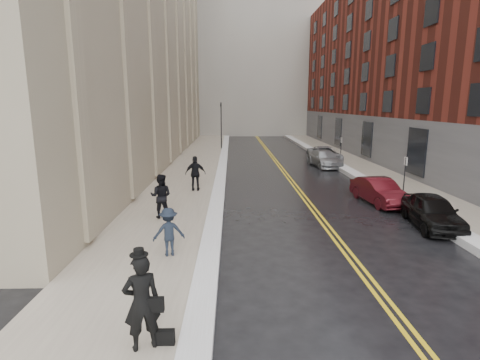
{
  "coord_description": "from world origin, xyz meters",
  "views": [
    {
      "loc": [
        -1.44,
        -11.65,
        4.99
      ],
      "look_at": [
        -1.07,
        5.06,
        1.6
      ],
      "focal_mm": 28.0,
      "sensor_mm": 36.0,
      "label": 1
    }
  ],
  "objects_px": {
    "car_silver_near": "(325,159)",
    "pedestrian_c": "(196,173)",
    "pedestrian_main": "(142,302)",
    "car_maroon": "(379,191)",
    "car_silver_far": "(325,155)",
    "pedestrian_b": "(169,232)",
    "pedestrian_a": "(161,196)",
    "car_black": "(432,211)"
  },
  "relations": [
    {
      "from": "pedestrian_main",
      "to": "pedestrian_c",
      "type": "height_order",
      "value": "pedestrian_main"
    },
    {
      "from": "pedestrian_main",
      "to": "car_silver_far",
      "type": "bearing_deg",
      "value": -134.54
    },
    {
      "from": "pedestrian_a",
      "to": "car_silver_far",
      "type": "bearing_deg",
      "value": -120.15
    },
    {
      "from": "pedestrian_c",
      "to": "car_silver_near",
      "type": "bearing_deg",
      "value": -137.3
    },
    {
      "from": "pedestrian_c",
      "to": "car_silver_far",
      "type": "bearing_deg",
      "value": -132.9
    },
    {
      "from": "pedestrian_c",
      "to": "car_black",
      "type": "bearing_deg",
      "value": 147.96
    },
    {
      "from": "car_silver_far",
      "to": "pedestrian_main",
      "type": "xyz_separation_m",
      "value": [
        -9.88,
        -25.29,
        0.46
      ]
    },
    {
      "from": "car_black",
      "to": "car_maroon",
      "type": "distance_m",
      "value": 3.83
    },
    {
      "from": "pedestrian_b",
      "to": "pedestrian_main",
      "type": "bearing_deg",
      "value": 78.23
    },
    {
      "from": "pedestrian_main",
      "to": "pedestrian_b",
      "type": "height_order",
      "value": "pedestrian_main"
    },
    {
      "from": "car_black",
      "to": "car_silver_far",
      "type": "relative_size",
      "value": 0.8
    },
    {
      "from": "car_silver_near",
      "to": "pedestrian_c",
      "type": "distance_m",
      "value": 13.24
    },
    {
      "from": "car_maroon",
      "to": "pedestrian_c",
      "type": "bearing_deg",
      "value": 157.23
    },
    {
      "from": "car_silver_near",
      "to": "car_silver_far",
      "type": "xyz_separation_m",
      "value": [
        0.52,
        2.08,
        0.03
      ]
    },
    {
      "from": "pedestrian_b",
      "to": "pedestrian_c",
      "type": "xyz_separation_m",
      "value": [
        -0.01,
        9.37,
        0.19
      ]
    },
    {
      "from": "car_silver_near",
      "to": "car_silver_far",
      "type": "distance_m",
      "value": 2.14
    },
    {
      "from": "car_maroon",
      "to": "car_silver_far",
      "type": "xyz_separation_m",
      "value": [
        0.59,
        13.7,
        0.04
      ]
    },
    {
      "from": "car_black",
      "to": "pedestrian_c",
      "type": "height_order",
      "value": "pedestrian_c"
    },
    {
      "from": "pedestrian_main",
      "to": "car_maroon",
      "type": "bearing_deg",
      "value": -151.91
    },
    {
      "from": "car_maroon",
      "to": "pedestrian_main",
      "type": "distance_m",
      "value": 14.87
    },
    {
      "from": "car_maroon",
      "to": "pedestrian_b",
      "type": "bearing_deg",
      "value": -152.29
    },
    {
      "from": "pedestrian_a",
      "to": "pedestrian_b",
      "type": "bearing_deg",
      "value": 107.74
    },
    {
      "from": "car_maroon",
      "to": "car_silver_far",
      "type": "height_order",
      "value": "car_silver_far"
    },
    {
      "from": "pedestrian_a",
      "to": "pedestrian_c",
      "type": "xyz_separation_m",
      "value": [
        1.0,
        5.21,
        0.03
      ]
    },
    {
      "from": "car_maroon",
      "to": "pedestrian_c",
      "type": "distance_m",
      "value": 9.9
    },
    {
      "from": "car_maroon",
      "to": "pedestrian_main",
      "type": "relative_size",
      "value": 1.97
    },
    {
      "from": "car_silver_near",
      "to": "pedestrian_b",
      "type": "height_order",
      "value": "pedestrian_b"
    },
    {
      "from": "car_silver_far",
      "to": "pedestrian_main",
      "type": "relative_size",
      "value": 2.49
    },
    {
      "from": "car_silver_near",
      "to": "car_silver_far",
      "type": "relative_size",
      "value": 0.91
    },
    {
      "from": "car_black",
      "to": "pedestrian_a",
      "type": "xyz_separation_m",
      "value": [
        -11.3,
        1.08,
        0.43
      ]
    },
    {
      "from": "car_silver_far",
      "to": "pedestrian_c",
      "type": "bearing_deg",
      "value": -132.64
    },
    {
      "from": "car_silver_far",
      "to": "car_silver_near",
      "type": "bearing_deg",
      "value": -104.4
    },
    {
      "from": "car_black",
      "to": "car_silver_near",
      "type": "xyz_separation_m",
      "value": [
        -0.69,
        15.37,
        -0.02
      ]
    },
    {
      "from": "pedestrian_a",
      "to": "pedestrian_b",
      "type": "height_order",
      "value": "pedestrian_a"
    },
    {
      "from": "car_silver_near",
      "to": "pedestrian_a",
      "type": "relative_size",
      "value": 2.37
    },
    {
      "from": "car_black",
      "to": "pedestrian_main",
      "type": "bearing_deg",
      "value": -134.37
    },
    {
      "from": "car_silver_near",
      "to": "car_black",
      "type": "bearing_deg",
      "value": -93.46
    },
    {
      "from": "car_black",
      "to": "car_silver_near",
      "type": "distance_m",
      "value": 15.39
    },
    {
      "from": "car_black",
      "to": "car_maroon",
      "type": "xyz_separation_m",
      "value": [
        -0.75,
        3.76,
        -0.03
      ]
    },
    {
      "from": "car_silver_near",
      "to": "car_silver_far",
      "type": "bearing_deg",
      "value": 69.94
    },
    {
      "from": "pedestrian_main",
      "to": "car_silver_near",
      "type": "bearing_deg",
      "value": -135.16
    },
    {
      "from": "pedestrian_b",
      "to": "pedestrian_a",
      "type": "bearing_deg",
      "value": -91.17
    }
  ]
}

